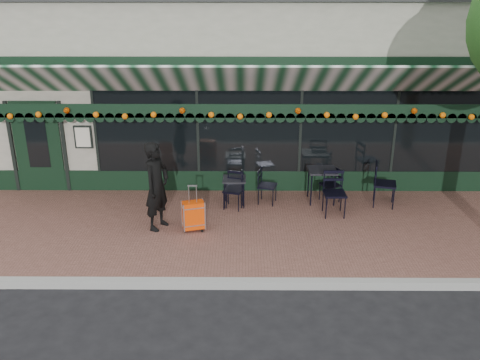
{
  "coord_description": "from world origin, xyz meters",
  "views": [
    {
      "loc": [
        0.06,
        -7.52,
        4.79
      ],
      "look_at": [
        0.0,
        1.6,
        1.32
      ],
      "focal_mm": 38.0,
      "sensor_mm": 36.0,
      "label": 1
    }
  ],
  "objects_px": {
    "suitcase": "(193,216)",
    "cafe_table_a": "(322,173)",
    "chair_a_right": "(385,184)",
    "chair_a_front": "(334,194)",
    "chair_b_right": "(267,186)",
    "woman": "(157,186)",
    "chair_a_left": "(330,185)",
    "chair_b_front": "(233,191)",
    "cafe_table_b": "(234,181)",
    "chair_b_left": "(234,188)"
  },
  "relations": [
    {
      "from": "chair_b_right",
      "to": "chair_a_left",
      "type": "bearing_deg",
      "value": -70.56
    },
    {
      "from": "cafe_table_a",
      "to": "chair_a_right",
      "type": "xyz_separation_m",
      "value": [
        1.39,
        -0.22,
        -0.2
      ]
    },
    {
      "from": "suitcase",
      "to": "cafe_table_a",
      "type": "height_order",
      "value": "suitcase"
    },
    {
      "from": "chair_a_right",
      "to": "chair_a_front",
      "type": "bearing_deg",
      "value": 127.37
    },
    {
      "from": "suitcase",
      "to": "chair_a_right",
      "type": "bearing_deg",
      "value": 1.24
    },
    {
      "from": "chair_a_right",
      "to": "chair_a_front",
      "type": "relative_size",
      "value": 1.04
    },
    {
      "from": "woman",
      "to": "chair_a_left",
      "type": "bearing_deg",
      "value": -44.91
    },
    {
      "from": "suitcase",
      "to": "cafe_table_a",
      "type": "distance_m",
      "value": 3.21
    },
    {
      "from": "cafe_table_b",
      "to": "chair_a_left",
      "type": "distance_m",
      "value": 2.21
    },
    {
      "from": "suitcase",
      "to": "chair_b_front",
      "type": "bearing_deg",
      "value": 39.05
    },
    {
      "from": "chair_a_left",
      "to": "chair_a_front",
      "type": "xyz_separation_m",
      "value": [
        -0.03,
        -0.76,
        0.09
      ]
    },
    {
      "from": "woman",
      "to": "chair_b_front",
      "type": "height_order",
      "value": "woman"
    },
    {
      "from": "suitcase",
      "to": "cafe_table_b",
      "type": "distance_m",
      "value": 1.56
    },
    {
      "from": "cafe_table_a",
      "to": "chair_b_left",
      "type": "bearing_deg",
      "value": -172.65
    },
    {
      "from": "cafe_table_a",
      "to": "chair_b_left",
      "type": "relative_size",
      "value": 0.95
    },
    {
      "from": "woman",
      "to": "chair_b_right",
      "type": "bearing_deg",
      "value": -36.03
    },
    {
      "from": "suitcase",
      "to": "chair_b_left",
      "type": "xyz_separation_m",
      "value": [
        0.8,
        1.28,
        0.08
      ]
    },
    {
      "from": "chair_a_front",
      "to": "chair_b_right",
      "type": "xyz_separation_m",
      "value": [
        -1.41,
        0.65,
        -0.08
      ]
    },
    {
      "from": "chair_b_front",
      "to": "chair_a_left",
      "type": "bearing_deg",
      "value": 25.92
    },
    {
      "from": "woman",
      "to": "suitcase",
      "type": "xyz_separation_m",
      "value": [
        0.73,
        -0.14,
        -0.58
      ]
    },
    {
      "from": "cafe_table_b",
      "to": "chair_b_right",
      "type": "height_order",
      "value": "chair_b_right"
    },
    {
      "from": "chair_a_front",
      "to": "chair_b_right",
      "type": "height_order",
      "value": "chair_a_front"
    },
    {
      "from": "chair_a_front",
      "to": "woman",
      "type": "bearing_deg",
      "value": -171.74
    },
    {
      "from": "chair_a_front",
      "to": "cafe_table_b",
      "type": "bearing_deg",
      "value": 164.41
    },
    {
      "from": "woman",
      "to": "chair_b_front",
      "type": "xyz_separation_m",
      "value": [
        1.51,
        1.0,
        -0.5
      ]
    },
    {
      "from": "woman",
      "to": "chair_b_right",
      "type": "xyz_separation_m",
      "value": [
        2.28,
        1.29,
        -0.5
      ]
    },
    {
      "from": "chair_a_left",
      "to": "chair_a_front",
      "type": "bearing_deg",
      "value": -26.95
    },
    {
      "from": "woman",
      "to": "chair_b_front",
      "type": "relative_size",
      "value": 2.19
    },
    {
      "from": "suitcase",
      "to": "chair_a_left",
      "type": "xyz_separation_m",
      "value": [
        3.0,
        1.53,
        0.07
      ]
    },
    {
      "from": "chair_a_right",
      "to": "chair_b_right",
      "type": "height_order",
      "value": "chair_a_right"
    },
    {
      "from": "suitcase",
      "to": "chair_a_left",
      "type": "relative_size",
      "value": 1.23
    },
    {
      "from": "chair_a_left",
      "to": "cafe_table_a",
      "type": "bearing_deg",
      "value": -115.39
    },
    {
      "from": "chair_a_front",
      "to": "chair_b_front",
      "type": "distance_m",
      "value": 2.21
    },
    {
      "from": "suitcase",
      "to": "cafe_table_b",
      "type": "relative_size",
      "value": 1.54
    },
    {
      "from": "cafe_table_a",
      "to": "cafe_table_b",
      "type": "xyz_separation_m",
      "value": [
        -1.99,
        -0.22,
        -0.13
      ]
    },
    {
      "from": "woman",
      "to": "chair_a_front",
      "type": "distance_m",
      "value": 3.77
    },
    {
      "from": "cafe_table_a",
      "to": "chair_a_front",
      "type": "height_order",
      "value": "chair_a_front"
    },
    {
      "from": "suitcase",
      "to": "chair_a_right",
      "type": "xyz_separation_m",
      "value": [
        4.18,
        1.31,
        0.18
      ]
    },
    {
      "from": "woman",
      "to": "chair_a_left",
      "type": "distance_m",
      "value": 4.01
    },
    {
      "from": "chair_a_front",
      "to": "chair_b_right",
      "type": "bearing_deg",
      "value": 153.8
    },
    {
      "from": "chair_a_left",
      "to": "chair_a_right",
      "type": "height_order",
      "value": "chair_a_right"
    },
    {
      "from": "chair_a_right",
      "to": "chair_b_front",
      "type": "relative_size",
      "value": 1.21
    },
    {
      "from": "cafe_table_b",
      "to": "chair_a_right",
      "type": "bearing_deg",
      "value": -0.05
    },
    {
      "from": "chair_a_right",
      "to": "chair_a_front",
      "type": "height_order",
      "value": "chair_a_right"
    },
    {
      "from": "woman",
      "to": "chair_a_left",
      "type": "xyz_separation_m",
      "value": [
        3.73,
        1.4,
        -0.51
      ]
    },
    {
      "from": "cafe_table_b",
      "to": "cafe_table_a",
      "type": "bearing_deg",
      "value": 6.26
    },
    {
      "from": "woman",
      "to": "chair_b_left",
      "type": "relative_size",
      "value": 2.22
    },
    {
      "from": "chair_b_right",
      "to": "chair_a_right",
      "type": "bearing_deg",
      "value": -77.26
    },
    {
      "from": "chair_b_right",
      "to": "chair_a_front",
      "type": "bearing_deg",
      "value": -99.49
    },
    {
      "from": "chair_b_left",
      "to": "chair_b_front",
      "type": "distance_m",
      "value": 0.15
    }
  ]
}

